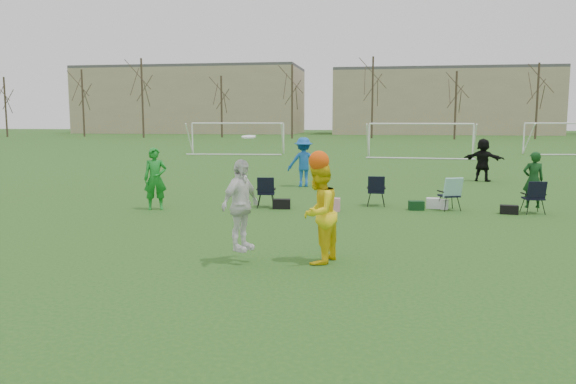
% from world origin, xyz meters
% --- Properties ---
extents(ground, '(260.00, 260.00, 0.00)m').
position_xyz_m(ground, '(0.00, 0.00, 0.00)').
color(ground, '#215019').
rests_on(ground, ground).
extents(fielder_green_near, '(0.81, 0.69, 1.89)m').
position_xyz_m(fielder_green_near, '(-5.60, 6.70, 0.95)').
color(fielder_green_near, '#167E23').
rests_on(fielder_green_near, ground).
extents(fielder_blue, '(1.45, 1.07, 2.01)m').
position_xyz_m(fielder_blue, '(-1.93, 13.25, 1.00)').
color(fielder_blue, '#1756AF').
rests_on(fielder_blue, ground).
extents(fielder_black, '(1.83, 1.27, 1.90)m').
position_xyz_m(fielder_black, '(5.67, 16.45, 0.95)').
color(fielder_black, black).
rests_on(fielder_black, ground).
extents(center_contest, '(2.36, 1.37, 2.46)m').
position_xyz_m(center_contest, '(-0.52, 1.03, 1.05)').
color(center_contest, white).
rests_on(center_contest, ground).
extents(sideline_setup, '(8.64, 1.72, 1.81)m').
position_xyz_m(sideline_setup, '(2.60, 7.96, 0.55)').
color(sideline_setup, '#103B15').
rests_on(sideline_setup, ground).
extents(goal_left, '(7.39, 0.76, 2.46)m').
position_xyz_m(goal_left, '(-10.00, 34.00, 1.92)').
color(goal_left, white).
rests_on(goal_left, ground).
extents(goal_mid, '(7.40, 0.63, 2.46)m').
position_xyz_m(goal_mid, '(4.00, 32.00, 1.92)').
color(goal_mid, white).
rests_on(goal_mid, ground).
extents(goal_right, '(7.35, 1.14, 2.46)m').
position_xyz_m(goal_right, '(16.00, 38.00, 1.92)').
color(goal_right, white).
rests_on(goal_right, ground).
extents(tree_line, '(110.28, 3.28, 11.40)m').
position_xyz_m(tree_line, '(0.24, 69.85, 5.09)').
color(tree_line, '#382B21').
rests_on(tree_line, ground).
extents(building_row, '(126.00, 16.00, 13.00)m').
position_xyz_m(building_row, '(6.73, 96.00, 5.99)').
color(building_row, tan).
rests_on(building_row, ground).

